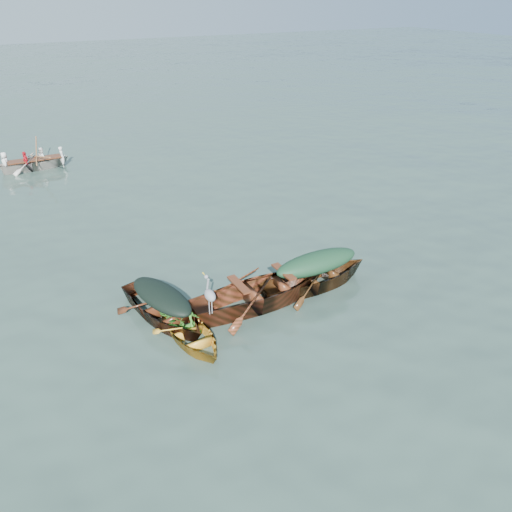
{
  "coord_description": "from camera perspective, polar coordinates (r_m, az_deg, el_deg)",
  "views": [
    {
      "loc": [
        -5.09,
        -9.02,
        6.8
      ],
      "look_at": [
        0.33,
        1.28,
        0.5
      ],
      "focal_mm": 35.0,
      "sensor_mm": 36.0,
      "label": 1
    }
  ],
  "objects": [
    {
      "name": "ground",
      "position": [
        12.39,
        1.42,
        -4.86
      ],
      "size": [
        140.0,
        140.0,
        0.0
      ],
      "primitive_type": "plane",
      "color": "#364C43",
      "rests_on": "ground"
    },
    {
      "name": "yellow_dinghy",
      "position": [
        11.11,
        -7.43,
        -9.58
      ],
      "size": [
        1.5,
        2.86,
        0.71
      ],
      "primitive_type": "imported",
      "rotation": [
        0.0,
        0.0,
        0.12
      ],
      "color": "gold",
      "rests_on": "ground"
    },
    {
      "name": "dark_covered_boat",
      "position": [
        11.85,
        -10.46,
        -7.12
      ],
      "size": [
        2.32,
        3.97,
        0.94
      ],
      "primitive_type": "imported",
      "rotation": [
        0.0,
        0.0,
        0.27
      ],
      "color": "#431B0F",
      "rests_on": "ground"
    },
    {
      "name": "green_tarp_boat",
      "position": [
        12.91,
        6.79,
        -3.58
      ],
      "size": [
        4.32,
        1.48,
        0.99
      ],
      "primitive_type": "imported",
      "rotation": [
        0.0,
        0.0,
        1.61
      ],
      "color": "#472B10",
      "rests_on": "ground"
    },
    {
      "name": "open_wooden_boat",
      "position": [
        12.15,
        0.64,
        -5.58
      ],
      "size": [
        5.05,
        1.67,
        1.21
      ],
      "primitive_type": "imported",
      "rotation": [
        0.0,
        0.0,
        1.59
      ],
      "color": "maroon",
      "rests_on": "ground"
    },
    {
      "name": "rowed_boat",
      "position": [
        23.31,
        -23.8,
        9.07
      ],
      "size": [
        3.86,
        1.26,
        0.88
      ],
      "primitive_type": "imported",
      "rotation": [
        0.0,
        0.0,
        1.6
      ],
      "color": "beige",
      "rests_on": "ground"
    },
    {
      "name": "dark_tarp_cover",
      "position": [
        11.48,
        -10.75,
        -4.4
      ],
      "size": [
        1.28,
        2.18,
        0.4
      ],
      "primitive_type": "ellipsoid",
      "rotation": [
        0.0,
        0.0,
        0.27
      ],
      "color": "black",
      "rests_on": "dark_covered_boat"
    },
    {
      "name": "green_tarp_cover",
      "position": [
        12.52,
        6.98,
        -0.64
      ],
      "size": [
        2.38,
        0.81,
        0.52
      ],
      "primitive_type": "ellipsoid",
      "rotation": [
        0.0,
        0.0,
        1.61
      ],
      "color": "#14311F",
      "rests_on": "green_tarp_boat"
    },
    {
      "name": "thwart_benches",
      "position": [
        11.81,
        0.66,
        -3.07
      ],
      "size": [
        2.53,
        0.99,
        0.04
      ],
      "primitive_type": null,
      "rotation": [
        0.0,
        0.0,
        1.59
      ],
      "color": "#4C2311",
      "rests_on": "open_wooden_boat"
    },
    {
      "name": "heron",
      "position": [
        10.87,
        -5.25,
        -5.08
      ],
      "size": [
        0.33,
        0.43,
        0.92
      ],
      "primitive_type": null,
      "rotation": [
        0.0,
        0.0,
        0.12
      ],
      "color": "gray",
      "rests_on": "yellow_dinghy"
    },
    {
      "name": "dinghy_weeds",
      "position": [
        11.14,
        -8.84,
        -5.4
      ],
      "size": [
        0.8,
        0.98,
        0.6
      ],
      "primitive_type": "imported",
      "rotation": [
        0.0,
        0.0,
        0.12
      ],
      "color": "#2A6F1D",
      "rests_on": "yellow_dinghy"
    },
    {
      "name": "rowers",
      "position": [
        23.08,
        -24.2,
        10.98
      ],
      "size": [
        2.71,
        1.11,
        0.76
      ],
      "primitive_type": "imported",
      "rotation": [
        0.0,
        0.0,
        1.6
      ],
      "color": "silver",
      "rests_on": "rowed_boat"
    },
    {
      "name": "oars",
      "position": [
        23.18,
        -24.03,
        10.16
      ],
      "size": [
        0.68,
        2.62,
        0.06
      ],
      "primitive_type": null,
      "rotation": [
        0.0,
        0.0,
        1.6
      ],
      "color": "brown",
      "rests_on": "rowed_boat"
    }
  ]
}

